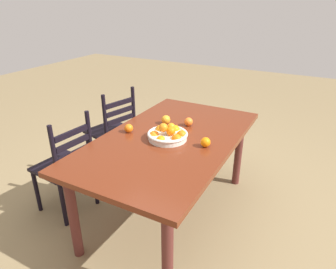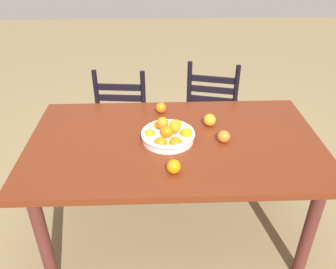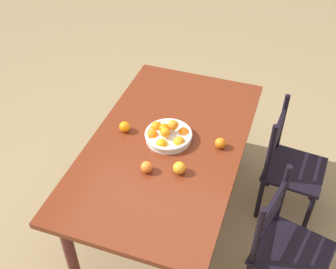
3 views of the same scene
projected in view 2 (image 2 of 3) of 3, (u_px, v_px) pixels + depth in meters
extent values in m
plane|color=olive|center=(174.00, 229.00, 2.41)|extent=(12.00, 12.00, 0.00)
cube|color=#612512|center=(175.00, 143.00, 2.03)|extent=(1.70, 0.98, 0.04)
cylinder|color=#542420|center=(43.00, 240.00, 1.88)|extent=(0.07, 0.07, 0.70)
cylinder|color=#542420|center=(309.00, 232.00, 1.93)|extent=(0.07, 0.07, 0.70)
cylinder|color=#542420|center=(71.00, 159.00, 2.52)|extent=(0.07, 0.07, 0.70)
cylinder|color=#542420|center=(270.00, 155.00, 2.56)|extent=(0.07, 0.07, 0.70)
cube|color=black|center=(212.00, 110.00, 2.94)|extent=(0.50, 0.50, 0.03)
cylinder|color=black|center=(232.00, 125.00, 3.18)|extent=(0.04, 0.04, 0.44)
cylinder|color=black|center=(193.00, 121.00, 3.25)|extent=(0.04, 0.04, 0.44)
cylinder|color=black|center=(230.00, 146.00, 2.89)|extent=(0.04, 0.04, 0.44)
cylinder|color=black|center=(187.00, 141.00, 2.95)|extent=(0.04, 0.04, 0.44)
cylinder|color=black|center=(236.00, 94.00, 2.64)|extent=(0.04, 0.04, 0.46)
cylinder|color=black|center=(189.00, 90.00, 2.70)|extent=(0.04, 0.04, 0.46)
cube|color=black|center=(211.00, 100.00, 2.70)|extent=(0.32, 0.10, 0.04)
cube|color=black|center=(212.00, 90.00, 2.66)|extent=(0.32, 0.10, 0.04)
cube|color=black|center=(213.00, 79.00, 2.61)|extent=(0.32, 0.10, 0.04)
cube|color=black|center=(126.00, 118.00, 2.89)|extent=(0.44, 0.44, 0.03)
cylinder|color=black|center=(150.00, 130.00, 3.14)|extent=(0.04, 0.04, 0.41)
cylinder|color=black|center=(112.00, 129.00, 3.16)|extent=(0.04, 0.04, 0.41)
cylinder|color=black|center=(146.00, 152.00, 2.84)|extent=(0.04, 0.04, 0.41)
cylinder|color=black|center=(103.00, 151.00, 2.86)|extent=(0.04, 0.04, 0.41)
cylinder|color=black|center=(143.00, 101.00, 2.60)|extent=(0.04, 0.04, 0.47)
cylinder|color=black|center=(97.00, 100.00, 2.62)|extent=(0.04, 0.04, 0.47)
cube|color=black|center=(121.00, 108.00, 2.64)|extent=(0.32, 0.05, 0.04)
cube|color=black|center=(120.00, 98.00, 2.60)|extent=(0.32, 0.05, 0.04)
cube|color=black|center=(119.00, 87.00, 2.55)|extent=(0.32, 0.05, 0.04)
cylinder|color=silver|center=(168.00, 137.00, 2.00)|extent=(0.30, 0.30, 0.04)
torus|color=silver|center=(168.00, 134.00, 1.99)|extent=(0.31, 0.31, 0.02)
sphere|color=orange|center=(186.00, 135.00, 1.99)|extent=(0.08, 0.08, 0.08)
sphere|color=orange|center=(176.00, 126.00, 2.07)|extent=(0.08, 0.08, 0.08)
sphere|color=orange|center=(158.00, 127.00, 2.07)|extent=(0.07, 0.07, 0.07)
sphere|color=orange|center=(150.00, 134.00, 2.00)|extent=(0.07, 0.07, 0.07)
sphere|color=orange|center=(161.00, 144.00, 1.91)|extent=(0.08, 0.08, 0.08)
sphere|color=orange|center=(177.00, 144.00, 1.91)|extent=(0.08, 0.08, 0.08)
sphere|color=orange|center=(163.00, 123.00, 1.98)|extent=(0.07, 0.07, 0.07)
sphere|color=orange|center=(167.00, 132.00, 1.95)|extent=(0.07, 0.07, 0.07)
sphere|color=orange|center=(175.00, 128.00, 1.96)|extent=(0.06, 0.06, 0.06)
sphere|color=orange|center=(161.00, 108.00, 2.28)|extent=(0.07, 0.07, 0.07)
sphere|color=orange|center=(174.00, 167.00, 1.74)|extent=(0.07, 0.07, 0.07)
sphere|color=orange|center=(224.00, 136.00, 1.98)|extent=(0.07, 0.07, 0.07)
sphere|color=orange|center=(210.00, 120.00, 2.14)|extent=(0.08, 0.08, 0.08)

